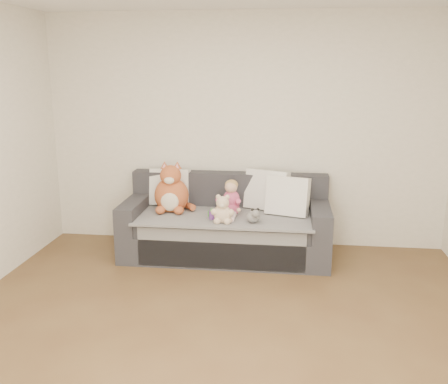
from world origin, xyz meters
name	(u,v)px	position (x,y,z in m)	size (l,w,h in m)	color
room_shell	(221,167)	(0.00, 0.42, 1.30)	(5.00, 5.00, 5.00)	brown
sofa	(226,227)	(-0.15, 2.06, 0.31)	(2.20, 0.94, 0.85)	#2B2B31
cushion_left	(170,187)	(-0.83, 2.31, 0.68)	(0.45, 0.22, 0.42)	silver
cushion_right_back	(267,190)	(0.27, 2.26, 0.69)	(0.52, 0.37, 0.45)	silver
cushion_right_front	(288,196)	(0.50, 2.06, 0.68)	(0.49, 0.32, 0.42)	silver
toddler	(231,201)	(-0.10, 1.95, 0.64)	(0.27, 0.40, 0.39)	#CF497B
plush_cat	(172,192)	(-0.75, 2.05, 0.68)	(0.46, 0.40, 0.57)	#A24524
teddy_bear	(223,211)	(-0.15, 1.70, 0.59)	(0.24, 0.17, 0.30)	#D8B095
plush_cow	(254,216)	(0.16, 1.73, 0.54)	(0.14, 0.21, 0.17)	white
sippy_cup	(212,214)	(-0.27, 1.80, 0.53)	(0.10, 0.09, 0.12)	#73389B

